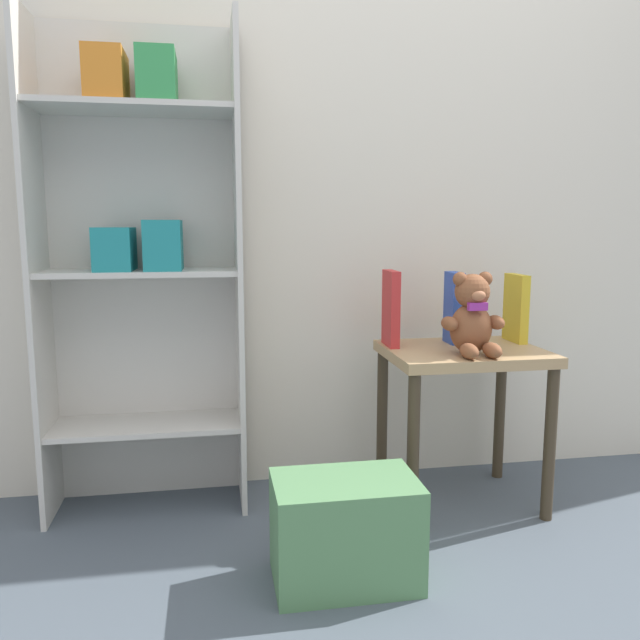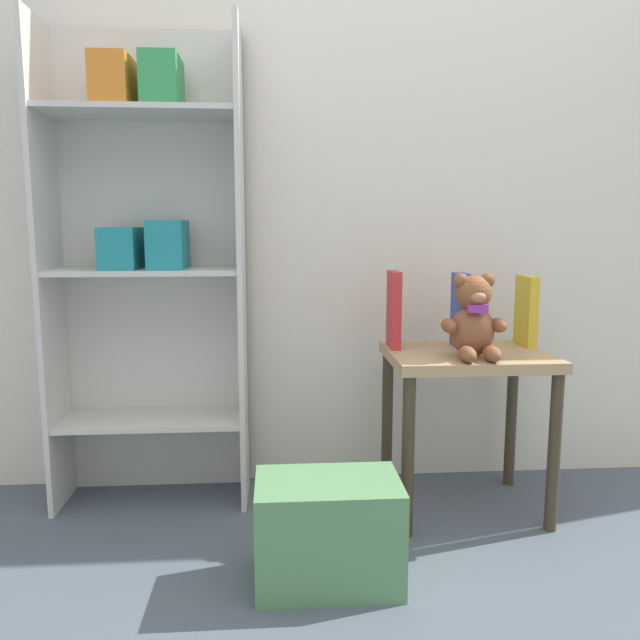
{
  "view_description": "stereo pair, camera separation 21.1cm",
  "coord_description": "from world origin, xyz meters",
  "px_view_note": "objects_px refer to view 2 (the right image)",
  "views": [
    {
      "loc": [
        -0.58,
        -1.05,
        0.98
      ],
      "look_at": [
        -0.22,
        1.01,
        0.67
      ],
      "focal_mm": 35.0,
      "sensor_mm": 36.0,
      "label": 1
    },
    {
      "loc": [
        -0.37,
        -1.07,
        0.98
      ],
      "look_at": [
        -0.22,
        1.01,
        0.67
      ],
      "focal_mm": 35.0,
      "sensor_mm": 36.0,
      "label": 2
    }
  ],
  "objects_px": {
    "book_standing_red": "(394,309)",
    "book_standing_blue": "(460,310)",
    "display_table": "(466,380)",
    "book_standing_yellow": "(526,311)",
    "teddy_bear": "(474,319)",
    "bookshelf_side": "(148,245)",
    "storage_bin": "(328,531)"
  },
  "relations": [
    {
      "from": "teddy_bear",
      "to": "book_standing_red",
      "type": "bearing_deg",
      "value": 139.85
    },
    {
      "from": "display_table",
      "to": "book_standing_yellow",
      "type": "distance_m",
      "value": 0.34
    },
    {
      "from": "bookshelf_side",
      "to": "book_standing_blue",
      "type": "relative_size",
      "value": 6.43
    },
    {
      "from": "book_standing_red",
      "to": "book_standing_blue",
      "type": "xyz_separation_m",
      "value": [
        0.24,
        0.01,
        -0.0
      ]
    },
    {
      "from": "bookshelf_side",
      "to": "book_standing_red",
      "type": "height_order",
      "value": "bookshelf_side"
    },
    {
      "from": "display_table",
      "to": "book_standing_blue",
      "type": "relative_size",
      "value": 2.18
    },
    {
      "from": "display_table",
      "to": "storage_bin",
      "type": "distance_m",
      "value": 0.73
    },
    {
      "from": "bookshelf_side",
      "to": "teddy_bear",
      "type": "distance_m",
      "value": 1.14
    },
    {
      "from": "bookshelf_side",
      "to": "book_standing_yellow",
      "type": "bearing_deg",
      "value": -4.14
    },
    {
      "from": "book_standing_yellow",
      "to": "display_table",
      "type": "bearing_deg",
      "value": -157.7
    },
    {
      "from": "teddy_bear",
      "to": "storage_bin",
      "type": "distance_m",
      "value": 0.8
    },
    {
      "from": "teddy_bear",
      "to": "book_standing_yellow",
      "type": "xyz_separation_m",
      "value": [
        0.25,
        0.19,
        -0.0
      ]
    },
    {
      "from": "teddy_bear",
      "to": "book_standing_yellow",
      "type": "bearing_deg",
      "value": 37.16
    },
    {
      "from": "book_standing_yellow",
      "to": "teddy_bear",
      "type": "bearing_deg",
      "value": -142.13
    },
    {
      "from": "bookshelf_side",
      "to": "book_standing_yellow",
      "type": "height_order",
      "value": "bookshelf_side"
    },
    {
      "from": "teddy_bear",
      "to": "storage_bin",
      "type": "xyz_separation_m",
      "value": [
        -0.5,
        -0.33,
        -0.54
      ]
    },
    {
      "from": "display_table",
      "to": "book_standing_blue",
      "type": "height_order",
      "value": "book_standing_blue"
    },
    {
      "from": "book_standing_red",
      "to": "book_standing_yellow",
      "type": "bearing_deg",
      "value": 2.11
    },
    {
      "from": "display_table",
      "to": "book_standing_red",
      "type": "relative_size",
      "value": 2.11
    },
    {
      "from": "bookshelf_side",
      "to": "teddy_bear",
      "type": "bearing_deg",
      "value": -14.92
    },
    {
      "from": "book_standing_blue",
      "to": "book_standing_yellow",
      "type": "bearing_deg",
      "value": -0.02
    },
    {
      "from": "book_standing_red",
      "to": "book_standing_blue",
      "type": "distance_m",
      "value": 0.24
    },
    {
      "from": "bookshelf_side",
      "to": "storage_bin",
      "type": "distance_m",
      "value": 1.14
    },
    {
      "from": "bookshelf_side",
      "to": "book_standing_red",
      "type": "bearing_deg",
      "value": -6.58
    },
    {
      "from": "book_standing_blue",
      "to": "book_standing_yellow",
      "type": "relative_size",
      "value": 1.04
    },
    {
      "from": "display_table",
      "to": "teddy_bear",
      "type": "relative_size",
      "value": 2.06
    },
    {
      "from": "book_standing_blue",
      "to": "storage_bin",
      "type": "bearing_deg",
      "value": -132.56
    },
    {
      "from": "book_standing_yellow",
      "to": "book_standing_red",
      "type": "bearing_deg",
      "value": -179.02
    },
    {
      "from": "teddy_bear",
      "to": "book_standing_yellow",
      "type": "relative_size",
      "value": 1.1
    },
    {
      "from": "book_standing_red",
      "to": "book_standing_blue",
      "type": "height_order",
      "value": "book_standing_red"
    },
    {
      "from": "storage_bin",
      "to": "bookshelf_side",
      "type": "bearing_deg",
      "value": 133.23
    },
    {
      "from": "display_table",
      "to": "storage_bin",
      "type": "xyz_separation_m",
      "value": [
        -0.51,
        -0.43,
        -0.31
      ]
    }
  ]
}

